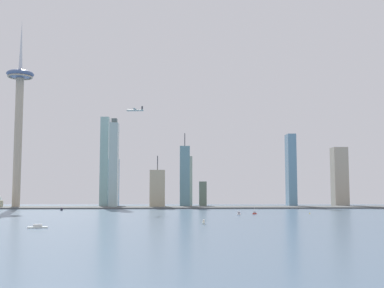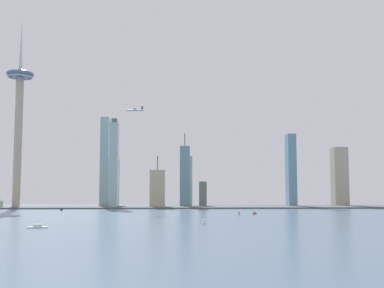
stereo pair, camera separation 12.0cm
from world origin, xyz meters
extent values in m
plane|color=slate|center=(0.00, 0.00, 0.00)|extent=(6000.00, 6000.00, 0.00)
cube|color=#555757|center=(0.00, 474.24, 1.13)|extent=(891.09, 79.63, 2.26)
cylinder|color=#B6A78F|center=(-294.43, 480.13, 117.06)|extent=(13.30, 13.30, 234.11)
ellipsoid|color=slate|center=(-294.43, 480.13, 234.11)|extent=(46.75, 46.75, 14.58)
torus|color=#B6A78F|center=(-294.43, 480.13, 229.01)|extent=(42.65, 42.65, 2.92)
cone|color=silver|center=(-294.43, 480.13, 287.11)|extent=(6.65, 6.65, 91.42)
cube|color=#94A396|center=(5.81, 564.90, 47.63)|extent=(12.19, 13.94, 95.25)
cube|color=#8DB8B6|center=(-149.29, 519.57, 81.63)|extent=(14.84, 25.55, 163.26)
cube|color=#5E8CA8|center=(192.03, 516.02, 66.64)|extent=(15.18, 27.73, 133.29)
cube|color=#AEA38F|center=(289.06, 535.26, 55.36)|extent=(26.50, 26.92, 110.72)
cube|color=#B5AA8C|center=(-52.07, 482.99, 32.80)|extent=(25.95, 24.08, 65.59)
cylinder|color=#4C4C51|center=(-52.07, 482.99, 78.13)|extent=(1.60, 1.60, 25.06)
cube|color=#5A87A5|center=(-142.63, 569.76, 44.98)|extent=(26.97, 17.03, 89.97)
cylinder|color=#4C4C51|center=(-142.63, 569.76, 96.66)|extent=(1.60, 1.60, 13.38)
cube|color=#5F8C99|center=(-3.72, 509.53, 55.06)|extent=(17.85, 16.40, 110.12)
cylinder|color=#4C4C51|center=(-3.72, 509.53, 121.86)|extent=(1.60, 1.60, 23.49)
cube|color=slate|center=(29.89, 523.82, 23.07)|extent=(12.87, 19.89, 46.14)
cube|color=#9CB8B8|center=(-128.51, 483.97, 74.12)|extent=(14.68, 22.97, 148.23)
cube|color=#566463|center=(-128.51, 483.97, 152.17)|extent=(8.81, 13.78, 7.87)
cube|color=silver|center=(-139.37, 64.84, 0.62)|extent=(17.36, 8.95, 1.24)
cube|color=silver|center=(-139.37, 64.84, 2.28)|extent=(7.93, 5.43, 2.08)
cube|color=white|center=(5.73, 104.27, 1.01)|extent=(2.81, 8.61, 2.02)
cube|color=beige|center=(5.73, 104.27, 3.13)|extent=(1.84, 3.82, 2.22)
cube|color=white|center=(60.92, 262.30, 0.71)|extent=(6.14, 13.76, 1.42)
cube|color=#95929D|center=(60.92, 262.30, 2.80)|extent=(3.67, 6.23, 2.77)
cube|color=black|center=(-194.49, 387.09, 1.15)|extent=(3.98, 10.19, 2.31)
cube|color=#392B45|center=(-194.49, 387.09, 3.31)|extent=(2.42, 4.58, 2.01)
cylinder|color=silver|center=(-194.49, 387.09, 7.40)|extent=(0.24, 0.24, 6.17)
cube|color=red|center=(83.62, 277.09, 0.71)|extent=(6.56, 9.35, 1.42)
cube|color=#99A5AC|center=(83.62, 277.09, 2.45)|extent=(3.53, 4.44, 2.05)
cylinder|color=silver|center=(83.62, 277.09, 6.26)|extent=(0.24, 0.24, 5.59)
cone|color=yellow|center=(158.28, 280.86, 0.88)|extent=(1.40, 1.40, 1.77)
cylinder|color=silver|center=(-83.13, 378.85, 154.17)|extent=(25.30, 5.72, 2.94)
sphere|color=silver|center=(-95.61, 380.25, 154.17)|extent=(2.94, 2.94, 2.94)
cube|color=silver|center=(-83.13, 378.85, 155.49)|extent=(6.27, 26.76, 0.50)
cube|color=silver|center=(-72.64, 377.67, 154.61)|extent=(3.35, 9.50, 0.40)
cube|color=#2D333D|center=(-72.64, 377.67, 158.14)|extent=(2.37, 0.76, 5.00)
camera|label=1|loc=(-21.98, -352.01, 34.29)|focal=44.51mm
camera|label=2|loc=(-21.86, -352.02, 34.29)|focal=44.51mm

